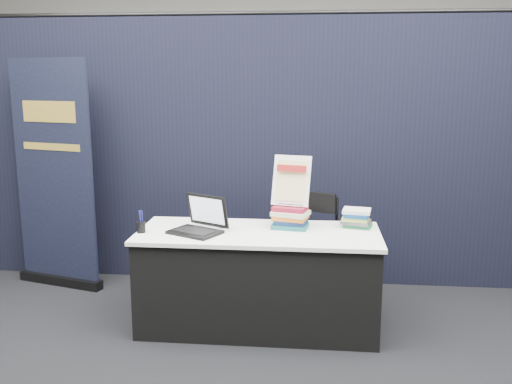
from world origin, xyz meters
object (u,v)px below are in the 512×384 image
Objects in this scene: book_stack_short at (357,218)px; pullup_banner at (55,188)px; stacking_chair at (311,247)px; info_sign at (291,181)px; laptop at (196,224)px; book_stack_tall at (291,217)px; display_table at (258,279)px.

book_stack_short is 0.11× the size of pullup_banner.
pullup_banner is 2.15× the size of stacking_chair.
info_sign is 0.64m from stacking_chair.
laptop is 0.72m from book_stack_tall.
book_stack_short is (0.73, 0.20, 0.44)m from display_table.
stacking_chair is at bearing 44.32° from display_table.
pullup_banner is (-2.13, 0.58, 0.07)m from book_stack_tall.
info_sign is at bearing 1.07° from pullup_banner.
info_sign is (0.69, 0.22, 0.29)m from laptop.
display_table is at bearing -150.55° from book_stack_tall.
info_sign is at bearing -176.23° from book_stack_short.
pullup_banner is (-1.44, 0.77, 0.09)m from laptop.
book_stack_tall is (0.23, 0.13, 0.46)m from display_table.
laptop is 0.78m from info_sign.
stacking_chair is (0.16, 0.25, -0.31)m from book_stack_tall.
laptop is at bearing -168.14° from book_stack_short.
laptop is (-0.46, -0.06, 0.44)m from display_table.
book_stack_short is at bearing -4.20° from stacking_chair.
display_table is 0.53m from book_stack_tall.
book_stack_short is 0.57× the size of info_sign.
stacking_chair is at bearing 7.40° from pullup_banner.
book_stack_tall is 0.30× the size of stacking_chair.
info_sign is at bearing 44.85° from laptop.
laptop reaches higher than display_table.
stacking_chair is (0.39, 0.38, 0.15)m from display_table.
pullup_banner reaches higher than info_sign.
laptop is 1.93× the size of book_stack_short.
book_stack_tall is at bearing -172.77° from book_stack_short.
pullup_banner reaches higher than laptop.
book_stack_tall is at bearing -97.52° from stacking_chair.
pullup_banner is at bearing 159.40° from display_table.
info_sign is 0.19× the size of pullup_banner.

